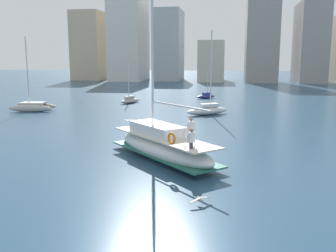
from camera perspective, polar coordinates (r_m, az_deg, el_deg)
The scene contains 8 objects.
ground_plane at distance 25.41m, azimuth 0.52°, elevation -4.17°, with size 400.00×400.00×0.00m, color navy.
main_sailboat at distance 23.74m, azimuth -0.87°, elevation -2.92°, with size 8.35×8.62×13.31m.
moored_sloop_near at distance 61.86m, azimuth 5.86°, elevation 4.64°, with size 3.37×3.20×5.35m.
moored_sloop_far at distance 49.37m, azimuth -20.04°, elevation 2.94°, with size 5.61×3.32×9.07m.
moored_catamaran at distance 55.00m, azimuth -5.83°, elevation 4.00°, with size 2.63×4.12×6.11m.
moored_cutter_left at distance 43.21m, azimuth 6.10°, elevation 2.54°, with size 5.19×4.44×9.61m.
seagull at distance 16.59m, azimuth 5.01°, elevation -11.09°, with size 0.94×0.91×0.17m.
waterfront_buildings at distance 113.94m, azimuth 7.16°, elevation 12.44°, with size 87.39×21.14×27.13m.
Camera 1 is at (3.67, -24.35, 6.26)m, focal length 39.73 mm.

